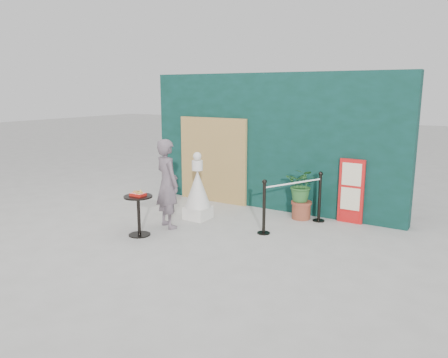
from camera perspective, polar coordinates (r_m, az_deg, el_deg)
ground at (r=7.49m, az=-4.93°, el=-9.10°), size 60.00×60.00×0.00m
back_wall at (r=9.77m, az=6.09°, el=4.84°), size 6.00×0.30×3.00m
bamboo_fence at (r=10.35m, az=-1.47°, el=2.48°), size 1.80×0.08×2.00m
woman at (r=8.47m, az=-7.41°, el=-0.61°), size 0.74×0.63×1.73m
menu_board at (r=9.07m, az=16.27°, el=-1.55°), size 0.50×0.07×1.30m
statue at (r=9.01m, az=-3.46°, el=-1.69°), size 0.55×0.55×1.40m
cafe_table at (r=8.15m, az=-11.10°, el=-3.89°), size 0.52×0.52×0.75m
food_basket at (r=8.07m, az=-11.16°, el=-1.91°), size 0.26×0.19×0.11m
planter at (r=9.12m, az=10.15°, el=-1.38°), size 0.63×0.55×1.07m
stanchion_barrier at (r=8.57m, az=9.01°, el=-3.05°), size 0.84×1.54×1.03m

